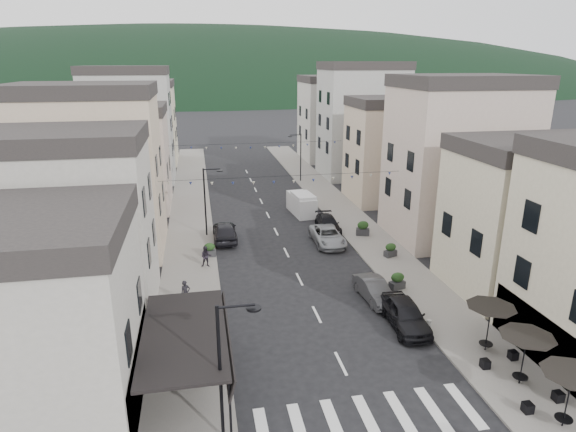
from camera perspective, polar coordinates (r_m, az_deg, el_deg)
name	(u,v)px	position (r m, az deg, el deg)	size (l,w,h in m)	color
sidewalk_left	(191,216)	(48.07, -11.46, 0.04)	(4.00, 76.00, 0.12)	slate
sidewalk_right	(338,207)	(50.05, 5.95, 1.01)	(4.00, 76.00, 0.12)	slate
hill_backdrop	(205,86)	(314.25, -9.86, 14.94)	(640.00, 360.00, 70.00)	black
boutique_awning	(190,334)	(22.01, -11.54, -13.57)	(3.77, 7.50, 3.28)	black
buildings_row_left	(118,147)	(52.89, -19.50, 7.75)	(10.20, 54.16, 14.00)	#A6A298
buildings_row_right	(389,138)	(55.23, 11.86, 8.98)	(10.20, 54.16, 14.50)	#BBB195
cafe_terrace	(526,342)	(24.98, 26.40, -13.19)	(2.50, 8.10, 2.53)	black
streetlamp_left_near	(227,359)	(19.17, -7.26, -16.46)	(1.70, 0.56, 6.00)	black
streetlamp_left_far	(208,195)	(41.28, -9.47, 2.48)	(1.70, 0.56, 6.00)	black
streetlamp_right_far	(299,153)	(60.11, 1.26, 7.52)	(1.70, 0.56, 6.00)	black
bollards	(344,362)	(24.76, 6.66, -16.83)	(11.66, 10.26, 0.60)	gray
bunting_near	(284,180)	(37.48, -0.49, 4.25)	(19.00, 0.28, 0.62)	black
bunting_far	(258,146)	(52.99, -3.60, 8.23)	(19.00, 0.28, 0.62)	black
parked_car_a	(405,314)	(28.63, 13.73, -11.24)	(1.86, 4.62, 1.57)	black
parked_car_b	(374,290)	(31.28, 10.20, -8.62)	(1.42, 4.06, 1.34)	#38383A
parked_car_c	(328,236)	(39.99, 4.71, -2.36)	(2.30, 4.99, 1.39)	gray
parked_car_d	(328,224)	(43.05, 4.76, -0.95)	(1.80, 4.44, 1.29)	black
parked_car_e	(225,231)	(40.92, -7.50, -1.78)	(1.96, 4.88, 1.66)	black
delivery_van	(302,203)	(47.65, 1.63, 1.50)	(2.26, 4.69, 2.17)	silver
pedestrian_a	(186,293)	(30.46, -12.04, -8.94)	(0.60, 0.39, 1.64)	black
pedestrian_b	(206,257)	(35.67, -9.68, -4.76)	(0.77, 0.60, 1.58)	black
planter_la	(203,359)	(24.71, -10.09, -16.40)	(1.05, 0.64, 1.13)	#2D2D2F
planter_lb	(210,250)	(37.59, -9.28, -3.98)	(1.01, 0.61, 1.08)	#303033
planter_ra	(397,281)	(32.78, 12.83, -7.51)	(1.14, 0.85, 1.14)	#2B2A2D
planter_rb	(391,250)	(37.91, 12.06, -3.96)	(1.08, 0.83, 1.07)	#2C2C2E
planter_rc	(363,228)	(42.03, 8.86, -1.44)	(1.26, 0.93, 1.26)	#2A2A2C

